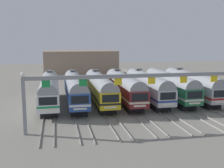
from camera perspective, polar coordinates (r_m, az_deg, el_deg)
The scene contains 11 objects.
ground_plane at distance 46.76m, azimuth 2.45°, elevation -3.74°, with size 160.00×160.00×0.00m, color gray.
track_bed at distance 63.07m, azimuth -1.26°, elevation -0.30°, with size 25.81×70.00×0.15m.
commuter_train_white at distance 44.92m, azimuth -12.75°, elevation -1.00°, with size 2.88×18.06×5.05m.
commuter_train_blue at distance 45.00m, azimuth -7.59°, elevation -0.83°, with size 2.88×18.06×5.05m.
commuter_train_yellow at distance 45.44m, azimuth -2.49°, elevation -0.66°, with size 2.88×18.06×5.05m.
commuter_train_maroon at distance 46.23m, azimuth 2.47°, elevation -0.49°, with size 2.88×18.06×5.05m.
commuter_train_silver at distance 47.36m, azimuth 7.24°, elevation -0.32°, with size 2.88×18.06×5.05m.
commuter_train_green at distance 48.79m, azimuth 11.75°, elevation -0.17°, with size 2.88×18.06×4.77m.
commuter_train_stainless at distance 50.52m, azimuth 15.98°, elevation -0.01°, with size 2.88×18.06×5.05m.
catenary_gantry at distance 33.02m, azimuth 8.15°, elevation 0.36°, with size 29.55×0.44×6.97m.
maintenance_building at distance 82.66m, azimuth -6.46°, elevation 4.34°, with size 21.09×10.00×7.15m, color gray.
Camera 1 is at (-11.01, -44.23, 10.42)m, focal length 44.45 mm.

